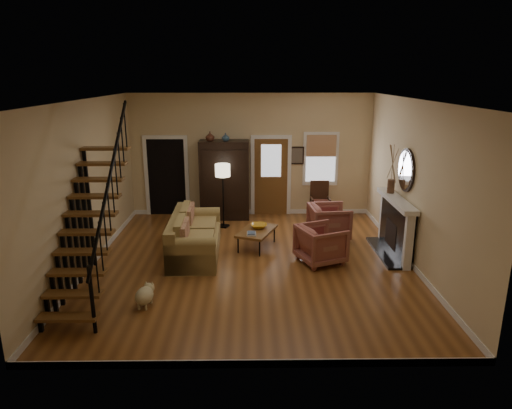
{
  "coord_description": "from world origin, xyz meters",
  "views": [
    {
      "loc": [
        -0.02,
        -8.73,
        3.76
      ],
      "look_at": [
        0.1,
        0.4,
        1.15
      ],
      "focal_mm": 32.0,
      "sensor_mm": 36.0,
      "label": 1
    }
  ],
  "objects_px": {
    "coffee_table": "(257,239)",
    "armchair_left": "(321,244)",
    "armchair_right": "(329,222)",
    "side_chair": "(320,201)",
    "armoire": "(225,180)",
    "floor_lamp": "(223,196)",
    "sofa": "(195,235)"
  },
  "relations": [
    {
      "from": "sofa",
      "to": "armchair_left",
      "type": "bearing_deg",
      "value": -11.6
    },
    {
      "from": "floor_lamp",
      "to": "side_chair",
      "type": "bearing_deg",
      "value": 13.09
    },
    {
      "from": "armchair_right",
      "to": "floor_lamp",
      "type": "xyz_separation_m",
      "value": [
        -2.54,
        0.9,
        0.4
      ]
    },
    {
      "from": "coffee_table",
      "to": "armchair_left",
      "type": "bearing_deg",
      "value": -33.16
    },
    {
      "from": "sofa",
      "to": "side_chair",
      "type": "relative_size",
      "value": 2.25
    },
    {
      "from": "floor_lamp",
      "to": "armchair_right",
      "type": "bearing_deg",
      "value": -19.51
    },
    {
      "from": "armchair_left",
      "to": "side_chair",
      "type": "relative_size",
      "value": 0.85
    },
    {
      "from": "coffee_table",
      "to": "armchair_left",
      "type": "distance_m",
      "value": 1.58
    },
    {
      "from": "coffee_table",
      "to": "armchair_left",
      "type": "relative_size",
      "value": 1.24
    },
    {
      "from": "armchair_right",
      "to": "side_chair",
      "type": "xyz_separation_m",
      "value": [
        0.01,
        1.49,
        0.1
      ]
    },
    {
      "from": "sofa",
      "to": "floor_lamp",
      "type": "relative_size",
      "value": 1.41
    },
    {
      "from": "sofa",
      "to": "armchair_right",
      "type": "relative_size",
      "value": 2.53
    },
    {
      "from": "sofa",
      "to": "floor_lamp",
      "type": "height_order",
      "value": "floor_lamp"
    },
    {
      "from": "side_chair",
      "to": "armchair_right",
      "type": "bearing_deg",
      "value": -90.47
    },
    {
      "from": "armchair_left",
      "to": "side_chair",
      "type": "distance_m",
      "value": 2.94
    },
    {
      "from": "armoire",
      "to": "coffee_table",
      "type": "distance_m",
      "value": 2.54
    },
    {
      "from": "armoire",
      "to": "coffee_table",
      "type": "bearing_deg",
      "value": -69.87
    },
    {
      "from": "armchair_left",
      "to": "side_chair",
      "type": "xyz_separation_m",
      "value": [
        0.42,
        2.9,
        0.11
      ]
    },
    {
      "from": "coffee_table",
      "to": "floor_lamp",
      "type": "bearing_deg",
      "value": 119.56
    },
    {
      "from": "coffee_table",
      "to": "floor_lamp",
      "type": "relative_size",
      "value": 0.66
    },
    {
      "from": "armchair_left",
      "to": "side_chair",
      "type": "height_order",
      "value": "side_chair"
    },
    {
      "from": "sofa",
      "to": "armchair_right",
      "type": "distance_m",
      "value": 3.19
    },
    {
      "from": "coffee_table",
      "to": "side_chair",
      "type": "height_order",
      "value": "side_chair"
    },
    {
      "from": "armchair_right",
      "to": "side_chair",
      "type": "distance_m",
      "value": 1.5
    },
    {
      "from": "sofa",
      "to": "floor_lamp",
      "type": "distance_m",
      "value": 1.94
    },
    {
      "from": "floor_lamp",
      "to": "coffee_table",
      "type": "bearing_deg",
      "value": -60.44
    },
    {
      "from": "coffee_table",
      "to": "armchair_right",
      "type": "distance_m",
      "value": 1.81
    },
    {
      "from": "armchair_right",
      "to": "side_chair",
      "type": "height_order",
      "value": "side_chair"
    },
    {
      "from": "armoire",
      "to": "coffee_table",
      "type": "height_order",
      "value": "armoire"
    },
    {
      "from": "armchair_right",
      "to": "armoire",
      "type": "bearing_deg",
      "value": 51.11
    },
    {
      "from": "armchair_left",
      "to": "armchair_right",
      "type": "bearing_deg",
      "value": -38.3
    },
    {
      "from": "coffee_table",
      "to": "side_chair",
      "type": "bearing_deg",
      "value": 49.88
    }
  ]
}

